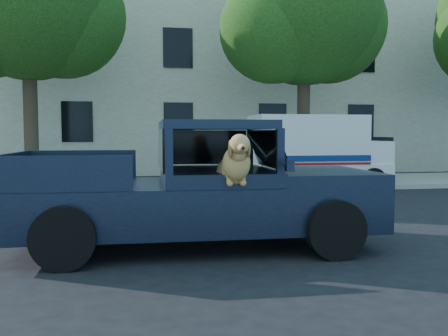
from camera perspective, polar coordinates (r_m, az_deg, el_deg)
name	(u,v)px	position (r m, az deg, el deg)	size (l,w,h in m)	color
ground	(193,255)	(7.27, -3.52, -9.90)	(120.00, 120.00, 0.00)	black
far_sidewalk	(160,185)	(16.32, -7.36, -1.91)	(60.00, 4.00, 0.15)	gray
lane_stripes	(266,213)	(10.93, 4.84, -5.18)	(21.60, 0.14, 0.01)	silver
street_tree_left	(29,5)	(17.38, -21.40, 16.92)	(6.00, 5.20, 8.60)	#332619
street_tree_mid	(305,17)	(18.07, 9.26, 16.63)	(6.00, 5.20, 8.60)	#332619
building_main	(215,75)	(23.98, -1.08, 10.59)	(26.00, 6.00, 9.00)	beige
pickup_truck	(191,205)	(7.63, -3.75, -4.24)	(5.44, 2.81, 1.93)	black
mail_truck	(315,157)	(15.98, 10.37, 1.28)	(4.20, 2.15, 2.30)	silver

